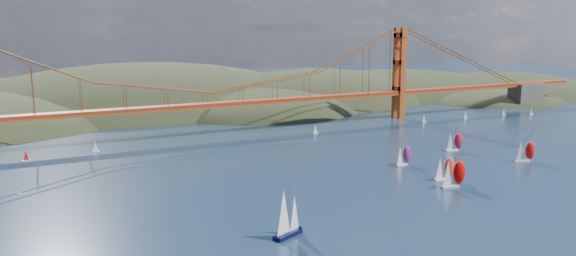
{
  "coord_description": "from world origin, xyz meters",
  "views": [
    {
      "loc": [
        -99.56,
        -92.3,
        55.11
      ],
      "look_at": [
        -4.05,
        90.0,
        18.09
      ],
      "focal_mm": 35.0,
      "sensor_mm": 36.0,
      "label": 1
    }
  ],
  "objects_px": {
    "sloop_navy": "(287,214)",
    "racer_3": "(454,141)",
    "racer_0": "(453,173)",
    "racer_1": "(444,168)",
    "racer_rwb": "(403,155)",
    "racer_2": "(525,151)"
  },
  "relations": [
    {
      "from": "sloop_navy",
      "to": "racer_3",
      "type": "height_order",
      "value": "sloop_navy"
    },
    {
      "from": "racer_0",
      "to": "racer_1",
      "type": "height_order",
      "value": "racer_0"
    },
    {
      "from": "racer_1",
      "to": "racer_rwb",
      "type": "bearing_deg",
      "value": 92.98
    },
    {
      "from": "racer_rwb",
      "to": "sloop_navy",
      "type": "bearing_deg",
      "value": -156.93
    },
    {
      "from": "racer_2",
      "to": "racer_1",
      "type": "bearing_deg",
      "value": -155.42
    },
    {
      "from": "sloop_navy",
      "to": "racer_1",
      "type": "height_order",
      "value": "sloop_navy"
    },
    {
      "from": "sloop_navy",
      "to": "racer_rwb",
      "type": "bearing_deg",
      "value": 8.61
    },
    {
      "from": "racer_2",
      "to": "racer_rwb",
      "type": "relative_size",
      "value": 1.09
    },
    {
      "from": "racer_3",
      "to": "racer_rwb",
      "type": "bearing_deg",
      "value": -155.36
    },
    {
      "from": "sloop_navy",
      "to": "racer_2",
      "type": "distance_m",
      "value": 130.0
    },
    {
      "from": "racer_1",
      "to": "racer_3",
      "type": "xyz_separation_m",
      "value": [
        38.46,
        35.03,
        -0.09
      ]
    },
    {
      "from": "racer_2",
      "to": "racer_0",
      "type": "bearing_deg",
      "value": -146.95
    },
    {
      "from": "racer_0",
      "to": "racer_2",
      "type": "xyz_separation_m",
      "value": [
        53.92,
        14.8,
        -0.54
      ]
    },
    {
      "from": "racer_1",
      "to": "racer_2",
      "type": "distance_m",
      "value": 50.02
    },
    {
      "from": "racer_1",
      "to": "racer_rwb",
      "type": "relative_size",
      "value": 1.08
    },
    {
      "from": "sloop_navy",
      "to": "racer_1",
      "type": "xyz_separation_m",
      "value": [
        76.97,
        23.36,
        -1.92
      ]
    },
    {
      "from": "sloop_navy",
      "to": "racer_3",
      "type": "distance_m",
      "value": 129.38
    },
    {
      "from": "racer_2",
      "to": "racer_rwb",
      "type": "xyz_separation_m",
      "value": [
        -48.73,
        18.44,
        -0.36
      ]
    },
    {
      "from": "sloop_navy",
      "to": "racer_3",
      "type": "bearing_deg",
      "value": 3.92
    },
    {
      "from": "racer_2",
      "to": "sloop_navy",
      "type": "bearing_deg",
      "value": -149.25
    },
    {
      "from": "sloop_navy",
      "to": "racer_0",
      "type": "height_order",
      "value": "sloop_navy"
    },
    {
      "from": "sloop_navy",
      "to": "racer_3",
      "type": "xyz_separation_m",
      "value": [
        115.44,
        58.39,
        -2.02
      ]
    }
  ]
}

